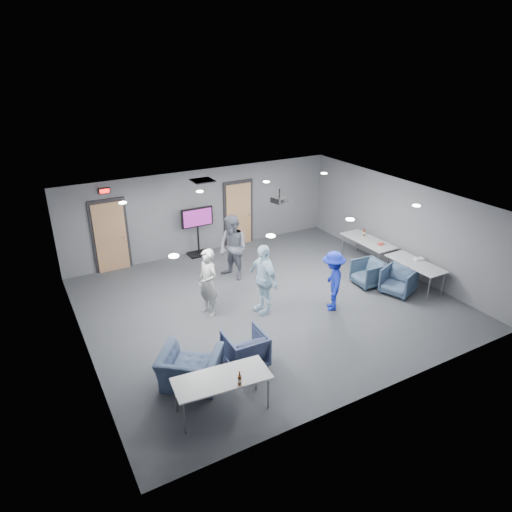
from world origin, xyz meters
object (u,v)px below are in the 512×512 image
chair_right_c (398,281)px  bottle_right (364,233)px  person_c (263,279)px  projector (279,199)px  chair_front_b (190,369)px  person_d (333,281)px  table_right_a (368,241)px  chair_right_b (368,273)px  bottle_front (240,380)px  table_right_b (416,265)px  person_b (233,248)px  person_a (208,283)px  table_front_left (222,380)px  tv_stand (198,229)px  chair_front_a (245,349)px

chair_right_c → bottle_right: (0.77, 2.31, 0.46)m
person_c → projector: (1.22, 1.28, 1.50)m
chair_front_b → projector: (3.86, 3.04, 2.03)m
person_d → table_right_a: person_d is taller
chair_right_b → projector: projector is taller
person_d → bottle_front: person_d is taller
bottle_right → projector: projector is taller
chair_front_b → table_right_b: size_ratio=0.68×
bottle_right → projector: bearing=-178.8°
person_b → bottle_front: person_b is taller
table_right_a → bottle_right: size_ratio=6.73×
chair_front_b → bottle_right: 7.72m
person_b → projector: projector is taller
person_a → chair_right_b: person_a is taller
chair_right_c → table_front_left: size_ratio=0.45×
person_c → bottle_front: 3.73m
person_a → chair_right_b: size_ratio=2.21×
table_right_b → projector: (-3.07, 2.18, 1.72)m
person_a → bottle_right: bearing=85.1°
table_front_left → tv_stand: (2.34, 6.75, 0.21)m
bottle_front → bottle_right: (6.62, 4.36, -0.00)m
person_a → chair_right_b: bearing=67.8°
person_c → table_right_a: size_ratio=0.99×
chair_right_c → bottle_right: bottle_right is taller
chair_right_c → bottle_front: (-5.85, -2.05, 0.47)m
chair_right_c → chair_front_a: chair_front_a is taller
chair_front_b → projector: size_ratio=2.58×
table_right_a → table_right_b: (0.00, -1.90, -0.01)m
person_b → person_c: person_b is taller
person_b → person_d: size_ratio=1.21×
chair_front_a → table_front_left: 1.44m
chair_front_a → tv_stand: (1.34, 5.75, 0.52)m
chair_front_a → person_c: bearing=-127.7°
person_d → table_front_left: bearing=-31.2°
chair_front_a → table_right_b: (5.70, 0.79, 0.30)m
chair_right_b → chair_front_a: (-4.68, -1.50, 0.02)m
table_right_b → person_b: bearing=54.7°
person_a → tv_stand: size_ratio=1.09×
chair_front_a → projector: size_ratio=1.87×
tv_stand → table_right_b: bearing=-48.7°
person_b → chair_front_a: 4.08m
chair_right_b → projector: bearing=-121.7°
person_c → projector: 2.32m
person_b → chair_right_b: person_b is taller
chair_front_b → person_d: bearing=-127.9°
person_d → chair_right_c: person_d is taller
chair_front_a → tv_stand: tv_stand is taller
chair_right_b → chair_front_a: bearing=-68.3°
chair_right_c → bottle_right: size_ratio=2.97×
person_a → bottle_front: person_a is taller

